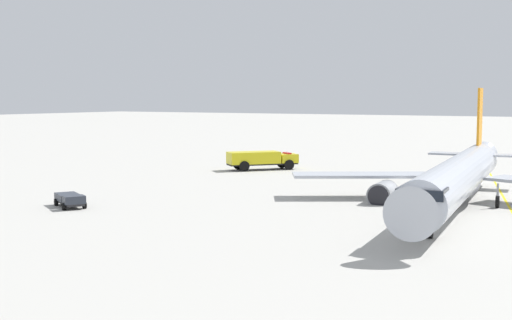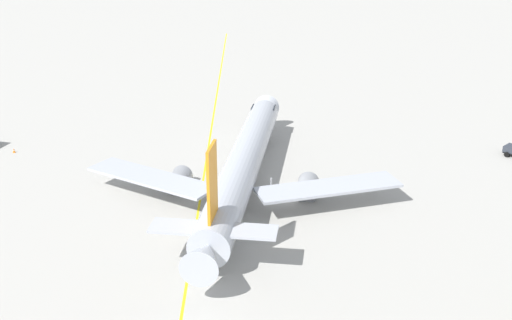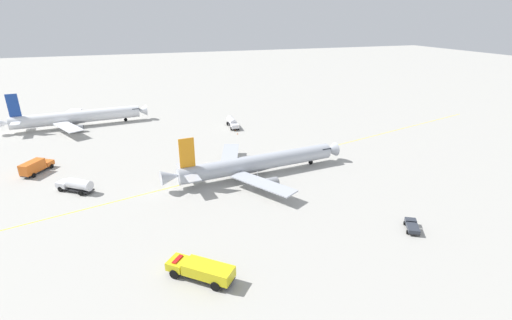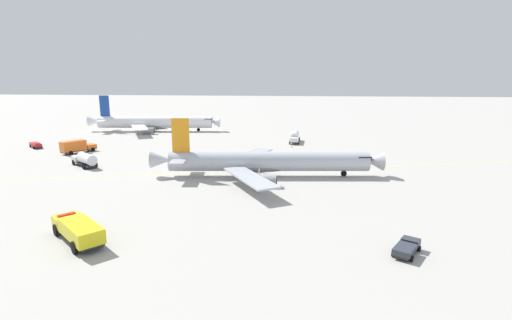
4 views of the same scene
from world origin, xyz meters
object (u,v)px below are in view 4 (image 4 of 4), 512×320
object	(u,v)px
fire_tender_truck	(78,229)
baggage_truck_truck	(407,248)
catering_truck_truck	(76,146)
safety_cone_mid	(294,144)
safety_cone_far	(296,141)
airliner_main	(266,162)
fuel_tanker_truck_extra	(85,159)
safety_cone_near	(292,146)
ops_pickup_truck	(36,145)
fuel_tanker_truck	(295,137)
airliner_secondary	(154,123)

from	to	relation	value
fire_tender_truck	baggage_truck_truck	bearing A→B (deg)	-137.54
catering_truck_truck	safety_cone_mid	size ratio (longest dim) A/B	15.00
fire_tender_truck	safety_cone_far	distance (m)	74.67
airliner_main	safety_cone_far	distance (m)	39.85
fuel_tanker_truck_extra	safety_cone_near	bearing A→B (deg)	-109.09
baggage_truck_truck	safety_cone_far	xyz separation A→B (m)	(-69.87, -11.77, -0.44)
ops_pickup_truck	baggage_truck_truck	size ratio (longest dim) A/B	1.10
ops_pickup_truck	safety_cone_near	distance (m)	67.12
airliner_main	safety_cone_mid	size ratio (longest dim) A/B	78.65
airliner_main	safety_cone_near	size ratio (longest dim) A/B	78.65
fuel_tanker_truck	fuel_tanker_truck_extra	xyz separation A→B (m)	(34.76, -43.01, -0.02)
ops_pickup_truck	safety_cone_mid	xyz separation A→B (m)	(-11.78, 67.18, -0.53)
ops_pickup_truck	fire_tender_truck	bearing A→B (deg)	-9.78
catering_truck_truck	fuel_tanker_truck_extra	xyz separation A→B (m)	(13.33, 9.80, -0.11)
airliner_main	safety_cone_far	size ratio (longest dim) A/B	78.65
catering_truck_truck	airliner_main	bearing A→B (deg)	-77.91
fire_tender_truck	catering_truck_truck	distance (m)	56.39
airliner_main	safety_cone_mid	bearing A→B (deg)	75.88
fuel_tanker_truck_extra	safety_cone_near	xyz separation A→B (m)	(-26.59, 42.29, -1.28)
airliner_secondary	ops_pickup_truck	distance (m)	38.51
ops_pickup_truck	safety_cone_mid	bearing A→B (deg)	51.32
catering_truck_truck	safety_cone_near	bearing A→B (deg)	-43.71
fire_tender_truck	safety_cone_near	world-z (taller)	fire_tender_truck
ops_pickup_truck	fuel_tanker_truck_extra	xyz separation A→B (m)	(18.83, 24.38, 0.75)
airliner_secondary	safety_cone_mid	distance (m)	52.07
airliner_secondary	fuel_tanker_truck_extra	xyz separation A→B (m)	(51.84, 4.67, -1.41)
ops_pickup_truck	safety_cone_far	world-z (taller)	ops_pickup_truck
airliner_main	fuel_tanker_truck	world-z (taller)	airliner_main
fuel_tanker_truck_extra	safety_cone_mid	bearing A→B (deg)	-105.67
fuel_tanker_truck	safety_cone_far	xyz separation A→B (m)	(-0.69, 0.41, -1.30)
fire_tender_truck	safety_cone_far	world-z (taller)	fire_tender_truck
baggage_truck_truck	safety_cone_near	bearing A→B (deg)	42.60
baggage_truck_truck	fuel_tanker_truck_extra	distance (m)	65.05
safety_cone_near	safety_cone_far	world-z (taller)	same
fuel_tanker_truck	fire_tender_truck	bearing A→B (deg)	-16.23
fire_tender_truck	baggage_truck_truck	size ratio (longest dim) A/B	1.96
airliner_secondary	safety_cone_near	xyz separation A→B (m)	(25.25, 46.96, -2.69)
fuel_tanker_truck	catering_truck_truck	distance (m)	56.99
safety_cone_mid	safety_cone_far	size ratio (longest dim) A/B	1.00
fuel_tanker_truck	fire_tender_truck	xyz separation A→B (m)	(69.88, -23.95, -0.04)
ops_pickup_truck	airliner_secondary	bearing A→B (deg)	100.53
safety_cone_near	airliner_secondary	bearing A→B (deg)	-118.26
fuel_tanker_truck	baggage_truck_truck	xyz separation A→B (m)	(69.18, 12.18, -0.86)
safety_cone_near	safety_cone_far	xyz separation A→B (m)	(-8.86, 1.13, 0.00)
fuel_tanker_truck	fuel_tanker_truck_extra	world-z (taller)	same
ops_pickup_truck	airliner_main	bearing A→B (deg)	21.28
baggage_truck_truck	safety_cone_mid	distance (m)	66.20
fuel_tanker_truck	safety_cone_mid	size ratio (longest dim) A/B	16.17
fire_tender_truck	catering_truck_truck	bearing A→B (deg)	-17.86
fire_tender_truck	baggage_truck_truck	distance (m)	36.14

